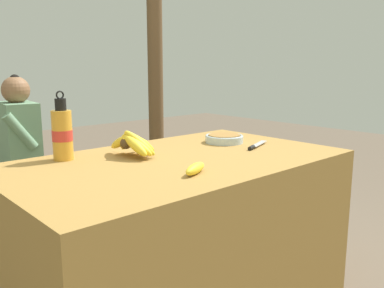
{
  "coord_description": "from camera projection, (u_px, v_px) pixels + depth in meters",
  "views": [
    {
      "loc": [
        -1.13,
        -1.34,
        1.17
      ],
      "look_at": [
        0.13,
        0.05,
        0.81
      ],
      "focal_mm": 38.0,
      "sensor_mm": 36.0,
      "label": 1
    }
  ],
  "objects": [
    {
      "name": "water_bottle",
      "position": [
        62.0,
        134.0,
        1.74
      ],
      "size": [
        0.09,
        0.09,
        0.3
      ],
      "color": "gold",
      "rests_on": "market_counter"
    },
    {
      "name": "banana_bunch_green",
      "position": [
        128.0,
        151.0,
        3.28
      ],
      "size": [
        0.16,
        0.24,
        0.13
      ],
      "color": "#4C381E",
      "rests_on": "wooden_bench"
    },
    {
      "name": "loose_banana_front",
      "position": [
        195.0,
        169.0,
        1.53
      ],
      "size": [
        0.15,
        0.1,
        0.04
      ],
      "rotation": [
        0.0,
        0.0,
        0.41
      ],
      "color": "yellow",
      "rests_on": "market_counter"
    },
    {
      "name": "support_post_far",
      "position": [
        155.0,
        70.0,
        3.65
      ],
      "size": [
        0.14,
        0.14,
        2.26
      ],
      "color": "brown",
      "rests_on": "ground_plane"
    },
    {
      "name": "banana_bunch_ripe",
      "position": [
        132.0,
        143.0,
        1.81
      ],
      "size": [
        0.18,
        0.28,
        0.14
      ],
      "color": "#4C381E",
      "rests_on": "market_counter"
    },
    {
      "name": "seated_vendor",
      "position": [
        13.0,
        148.0,
        2.64
      ],
      "size": [
        0.43,
        0.41,
        1.11
      ],
      "rotation": [
        0.0,
        0.0,
        3.04
      ],
      "color": "#232328",
      "rests_on": "ground_plane"
    },
    {
      "name": "market_counter",
      "position": [
        178.0,
        239.0,
        1.87
      ],
      "size": [
        1.49,
        0.88,
        0.77
      ],
      "color": "olive",
      "rests_on": "ground_plane"
    },
    {
      "name": "serving_bowl",
      "position": [
        224.0,
        138.0,
        2.16
      ],
      "size": [
        0.2,
        0.2,
        0.04
      ],
      "color": "silver",
      "rests_on": "market_counter"
    },
    {
      "name": "knife",
      "position": [
        255.0,
        146.0,
        2.02
      ],
      "size": [
        0.23,
        0.11,
        0.02
      ],
      "rotation": [
        0.0,
        0.0,
        0.36
      ],
      "color": "#BCBCC1",
      "rests_on": "market_counter"
    },
    {
      "name": "wooden_bench",
      "position": [
        65.0,
        178.0,
        2.94
      ],
      "size": [
        1.87,
        0.32,
        0.43
      ],
      "color": "brown",
      "rests_on": "ground_plane"
    }
  ]
}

